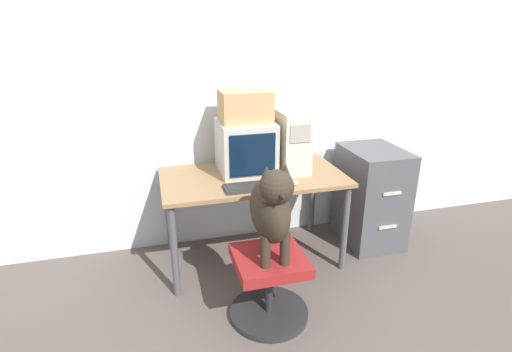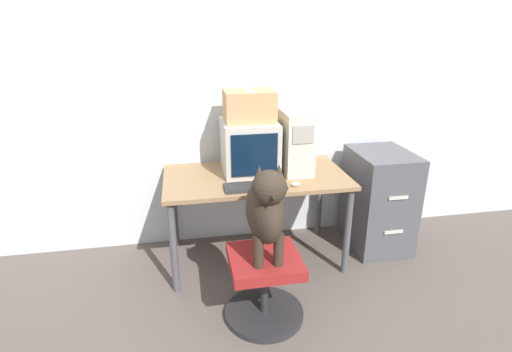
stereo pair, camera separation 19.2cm
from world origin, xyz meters
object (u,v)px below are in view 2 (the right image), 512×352
(dog, at_px, (266,208))
(cardboard_box, at_px, (249,106))
(keyboard, at_px, (255,186))
(office_chair, at_px, (264,285))
(crt_monitor, at_px, (249,147))
(pc_tower, at_px, (294,140))
(filing_cabinet, at_px, (378,200))

(dog, xyz_separation_m, cardboard_box, (0.04, 0.80, 0.43))
(keyboard, relative_size, office_chair, 0.84)
(keyboard, bearing_deg, crt_monitor, 86.82)
(crt_monitor, xyz_separation_m, dog, (-0.04, -0.80, -0.13))
(pc_tower, distance_m, dog, 0.89)
(office_chair, xyz_separation_m, dog, (0.00, -0.01, 0.54))
(office_chair, bearing_deg, cardboard_box, 86.88)
(crt_monitor, height_order, keyboard, crt_monitor)
(pc_tower, relative_size, keyboard, 1.11)
(cardboard_box, bearing_deg, office_chair, -93.12)
(office_chair, distance_m, dog, 0.54)
(keyboard, xyz_separation_m, cardboard_box, (0.02, 0.35, 0.49))
(cardboard_box, bearing_deg, pc_tower, -2.64)
(crt_monitor, height_order, pc_tower, pc_tower)
(filing_cabinet, bearing_deg, keyboard, -165.48)
(pc_tower, height_order, keyboard, pc_tower)
(pc_tower, bearing_deg, dog, -115.94)
(office_chair, relative_size, dog, 0.81)
(crt_monitor, relative_size, office_chair, 0.86)
(keyboard, distance_m, filing_cabinet, 1.16)
(keyboard, distance_m, dog, 0.45)
(pc_tower, height_order, filing_cabinet, pc_tower)
(crt_monitor, relative_size, keyboard, 1.02)
(keyboard, bearing_deg, dog, -93.00)
(dog, height_order, cardboard_box, cardboard_box)
(office_chair, relative_size, filing_cabinet, 0.62)
(pc_tower, distance_m, keyboard, 0.54)
(keyboard, bearing_deg, filing_cabinet, 14.52)
(office_chair, height_order, filing_cabinet, filing_cabinet)
(crt_monitor, relative_size, cardboard_box, 1.20)
(office_chair, bearing_deg, crt_monitor, 86.87)
(office_chair, bearing_deg, keyboard, 86.91)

